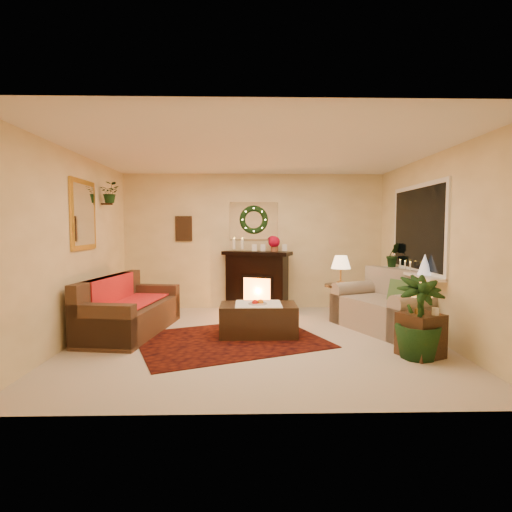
{
  "coord_description": "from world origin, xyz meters",
  "views": [
    {
      "loc": [
        -0.14,
        -5.5,
        1.56
      ],
      "look_at": [
        0.0,
        0.35,
        1.15
      ],
      "focal_mm": 28.0,
      "sensor_mm": 36.0,
      "label": 1
    }
  ],
  "objects_px": {
    "side_table_round": "(338,301)",
    "end_table_square": "(421,334)",
    "coffee_table": "(258,321)",
    "sofa": "(131,304)",
    "fireplace": "(257,281)",
    "loveseat": "(384,303)"
  },
  "relations": [
    {
      "from": "side_table_round",
      "to": "end_table_square",
      "type": "height_order",
      "value": "side_table_round"
    },
    {
      "from": "coffee_table",
      "to": "side_table_round",
      "type": "bearing_deg",
      "value": 34.88
    },
    {
      "from": "side_table_round",
      "to": "coffee_table",
      "type": "relative_size",
      "value": 0.56
    },
    {
      "from": "sofa",
      "to": "coffee_table",
      "type": "distance_m",
      "value": 1.91
    },
    {
      "from": "side_table_round",
      "to": "end_table_square",
      "type": "bearing_deg",
      "value": -73.95
    },
    {
      "from": "fireplace",
      "to": "coffee_table",
      "type": "bearing_deg",
      "value": -68.15
    },
    {
      "from": "fireplace",
      "to": "end_table_square",
      "type": "bearing_deg",
      "value": -33.13
    },
    {
      "from": "side_table_round",
      "to": "loveseat",
      "type": "bearing_deg",
      "value": -49.59
    },
    {
      "from": "sofa",
      "to": "fireplace",
      "type": "height_order",
      "value": "fireplace"
    },
    {
      "from": "fireplace",
      "to": "side_table_round",
      "type": "bearing_deg",
      "value": -10.28
    },
    {
      "from": "sofa",
      "to": "loveseat",
      "type": "distance_m",
      "value": 3.83
    },
    {
      "from": "loveseat",
      "to": "side_table_round",
      "type": "height_order",
      "value": "loveseat"
    },
    {
      "from": "sofa",
      "to": "side_table_round",
      "type": "distance_m",
      "value": 3.36
    },
    {
      "from": "coffee_table",
      "to": "fireplace",
      "type": "bearing_deg",
      "value": 89.25
    },
    {
      "from": "fireplace",
      "to": "loveseat",
      "type": "bearing_deg",
      "value": -16.04
    },
    {
      "from": "loveseat",
      "to": "side_table_round",
      "type": "distance_m",
      "value": 0.87
    },
    {
      "from": "side_table_round",
      "to": "fireplace",
      "type": "bearing_deg",
      "value": 147.09
    },
    {
      "from": "coffee_table",
      "to": "end_table_square",
      "type": "bearing_deg",
      "value": -26.55
    },
    {
      "from": "fireplace",
      "to": "loveseat",
      "type": "relative_size",
      "value": 0.73
    },
    {
      "from": "fireplace",
      "to": "loveseat",
      "type": "height_order",
      "value": "fireplace"
    },
    {
      "from": "sofa",
      "to": "coffee_table",
      "type": "height_order",
      "value": "sofa"
    },
    {
      "from": "fireplace",
      "to": "end_table_square",
      "type": "xyz_separation_m",
      "value": [
        1.92,
        -2.82,
        -0.28
      ]
    }
  ]
}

